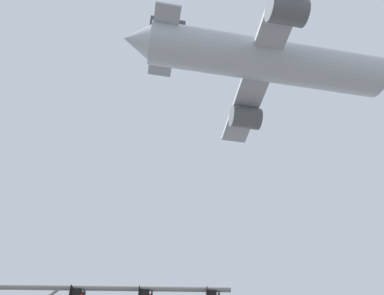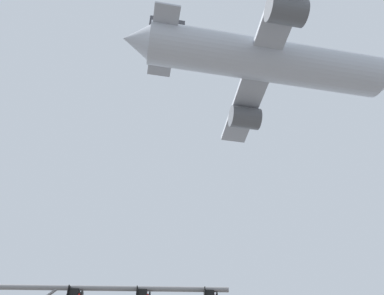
% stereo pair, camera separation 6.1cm
% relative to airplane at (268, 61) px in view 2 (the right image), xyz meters
% --- Properties ---
extents(airplane, '(30.54, 23.59, 8.32)m').
position_rel_airplane_xyz_m(airplane, '(0.00, 0.00, 0.00)').
color(airplane, '#B7BCC6').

